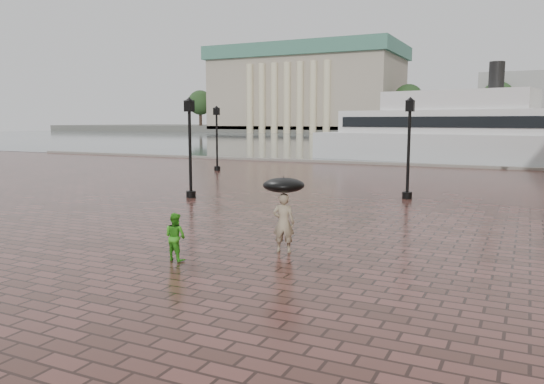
{
  "coord_description": "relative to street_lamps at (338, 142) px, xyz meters",
  "views": [
    {
      "loc": [
        7.84,
        -10.04,
        3.48
      ],
      "look_at": [
        1.08,
        3.92,
        1.4
      ],
      "focal_mm": 35.0,
      "sensor_mm": 36.0,
      "label": 1
    }
  ],
  "objects": [
    {
      "name": "ground",
      "position": [
        1.5,
        -17.5,
        -2.33
      ],
      "size": [
        300.0,
        300.0,
        0.0
      ],
      "primitive_type": "plane",
      "color": "#391F1A",
      "rests_on": "ground"
    },
    {
      "name": "harbour_water",
      "position": [
        1.5,
        74.5,
        -2.33
      ],
      "size": [
        240.0,
        240.0,
        0.0
      ],
      "primitive_type": "plane",
      "color": "#434B51",
      "rests_on": "ground"
    },
    {
      "name": "quay_edge",
      "position": [
        1.5,
        14.5,
        -2.33
      ],
      "size": [
        80.0,
        0.6,
        0.3
      ],
      "primitive_type": "cube",
      "color": "slate",
      "rests_on": "ground"
    },
    {
      "name": "far_shore",
      "position": [
        1.5,
        142.5,
        -1.33
      ],
      "size": [
        300.0,
        60.0,
        2.0
      ],
      "primitive_type": "cube",
      "color": "#4C4C47",
      "rests_on": "ground"
    },
    {
      "name": "museum",
      "position": [
        -53.5,
        127.11,
        11.58
      ],
      "size": [
        57.0,
        32.5,
        26.0
      ],
      "color": "gray",
      "rests_on": "ground"
    },
    {
      "name": "far_trees",
      "position": [
        1.5,
        120.5,
        7.09
      ],
      "size": [
        188.0,
        8.0,
        13.5
      ],
      "color": "#2D2119",
      "rests_on": "ground"
    },
    {
      "name": "street_lamps",
      "position": [
        0.0,
        0.0,
        0.0
      ],
      "size": [
        21.44,
        14.44,
        4.4
      ],
      "color": "black",
      "rests_on": "ground"
    },
    {
      "name": "adult_pedestrian",
      "position": [
        3.59,
        -14.96,
        -1.53
      ],
      "size": [
        0.66,
        0.51,
        1.6
      ],
      "primitive_type": "imported",
      "rotation": [
        0.0,
        0.0,
        3.37
      ],
      "color": "gray",
      "rests_on": "ground"
    },
    {
      "name": "child_pedestrian",
      "position": [
        1.48,
        -16.88,
        -1.72
      ],
      "size": [
        0.65,
        0.54,
        1.21
      ],
      "primitive_type": "imported",
      "rotation": [
        0.0,
        0.0,
        2.99
      ],
      "color": "green",
      "rests_on": "ground"
    },
    {
      "name": "ferry_near",
      "position": [
        3.74,
        20.05,
        0.14
      ],
      "size": [
        25.73,
        10.66,
        8.21
      ],
      "rotation": [
        0.0,
        0.0,
        -0.19
      ],
      "color": "silver",
      "rests_on": "ground"
    },
    {
      "name": "umbrella",
      "position": [
        3.59,
        -14.96,
        -0.52
      ],
      "size": [
        1.1,
        1.1,
        1.12
      ],
      "color": "black",
      "rests_on": "ground"
    }
  ]
}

